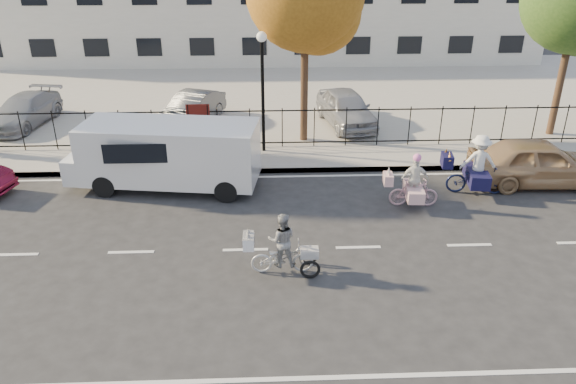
{
  "coord_description": "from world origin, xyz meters",
  "views": [
    {
      "loc": [
        0.61,
        -12.73,
        7.8
      ],
      "look_at": [
        1.17,
        1.2,
        1.1
      ],
      "focal_mm": 35.0,
      "sensor_mm": 36.0,
      "label": 1
    }
  ],
  "objects_px": {
    "bull_bike": "(476,170)",
    "lot_car_a": "(24,111)",
    "lamppost": "(262,71)",
    "gold_sedan": "(539,162)",
    "lot_car_d": "(346,108)",
    "zebra_trike": "(282,250)",
    "white_van": "(167,153)",
    "unicorn_bike": "(413,187)",
    "lot_car_c": "(192,109)"
  },
  "relations": [
    {
      "from": "lot_car_d",
      "to": "gold_sedan",
      "type": "bearing_deg",
      "value": -57.09
    },
    {
      "from": "lamppost",
      "to": "lot_car_a",
      "type": "relative_size",
      "value": 1.03
    },
    {
      "from": "unicorn_bike",
      "to": "bull_bike",
      "type": "distance_m",
      "value": 2.36
    },
    {
      "from": "lot_car_d",
      "to": "zebra_trike",
      "type": "bearing_deg",
      "value": -116.16
    },
    {
      "from": "unicorn_bike",
      "to": "bull_bike",
      "type": "bearing_deg",
      "value": -65.24
    },
    {
      "from": "lamppost",
      "to": "lot_car_a",
      "type": "xyz_separation_m",
      "value": [
        -9.95,
        3.35,
        -2.35
      ]
    },
    {
      "from": "zebra_trike",
      "to": "lamppost",
      "type": "bearing_deg",
      "value": 3.5
    },
    {
      "from": "gold_sedan",
      "to": "unicorn_bike",
      "type": "bearing_deg",
      "value": 109.87
    },
    {
      "from": "unicorn_bike",
      "to": "zebra_trike",
      "type": "bearing_deg",
      "value": 134.33
    },
    {
      "from": "zebra_trike",
      "to": "white_van",
      "type": "height_order",
      "value": "white_van"
    },
    {
      "from": "gold_sedan",
      "to": "zebra_trike",
      "type": "bearing_deg",
      "value": 121.86
    },
    {
      "from": "zebra_trike",
      "to": "lot_car_d",
      "type": "bearing_deg",
      "value": -15.32
    },
    {
      "from": "lamppost",
      "to": "bull_bike",
      "type": "bearing_deg",
      "value": -28.25
    },
    {
      "from": "lamppost",
      "to": "lot_car_a",
      "type": "bearing_deg",
      "value": 161.38
    },
    {
      "from": "bull_bike",
      "to": "lot_car_a",
      "type": "distance_m",
      "value": 18.04
    },
    {
      "from": "lamppost",
      "to": "bull_bike",
      "type": "relative_size",
      "value": 2.03
    },
    {
      "from": "lot_car_a",
      "to": "lot_car_d",
      "type": "distance_m",
      "value": 13.39
    },
    {
      "from": "zebra_trike",
      "to": "white_van",
      "type": "xyz_separation_m",
      "value": [
        -3.51,
        5.1,
        0.57
      ]
    },
    {
      "from": "unicorn_bike",
      "to": "bull_bike",
      "type": "relative_size",
      "value": 0.8
    },
    {
      "from": "unicorn_bike",
      "to": "gold_sedan",
      "type": "relative_size",
      "value": 0.38
    },
    {
      "from": "unicorn_bike",
      "to": "white_van",
      "type": "xyz_separation_m",
      "value": [
        -7.56,
        1.67,
        0.55
      ]
    },
    {
      "from": "lot_car_c",
      "to": "zebra_trike",
      "type": "bearing_deg",
      "value": -51.13
    },
    {
      "from": "lamppost",
      "to": "gold_sedan",
      "type": "xyz_separation_m",
      "value": [
        8.97,
        -3.0,
        -2.34
      ]
    },
    {
      "from": "lamppost",
      "to": "lot_car_a",
      "type": "distance_m",
      "value": 10.76
    },
    {
      "from": "lot_car_d",
      "to": "bull_bike",
      "type": "bearing_deg",
      "value": -73.69
    },
    {
      "from": "lamppost",
      "to": "lot_car_a",
      "type": "height_order",
      "value": "lamppost"
    },
    {
      "from": "white_van",
      "to": "gold_sedan",
      "type": "height_order",
      "value": "white_van"
    },
    {
      "from": "gold_sedan",
      "to": "lot_car_d",
      "type": "xyz_separation_m",
      "value": [
        -5.54,
        5.84,
        0.1
      ]
    },
    {
      "from": "zebra_trike",
      "to": "lot_car_d",
      "type": "relative_size",
      "value": 0.44
    },
    {
      "from": "zebra_trike",
      "to": "white_van",
      "type": "distance_m",
      "value": 6.22
    },
    {
      "from": "bull_bike",
      "to": "lot_car_d",
      "type": "bearing_deg",
      "value": 34.52
    },
    {
      "from": "white_van",
      "to": "gold_sedan",
      "type": "xyz_separation_m",
      "value": [
        12.04,
        -0.25,
        -0.41
      ]
    },
    {
      "from": "unicorn_bike",
      "to": "lot_car_d",
      "type": "height_order",
      "value": "unicorn_bike"
    },
    {
      "from": "unicorn_bike",
      "to": "lot_car_c",
      "type": "height_order",
      "value": "unicorn_bike"
    },
    {
      "from": "lamppost",
      "to": "white_van",
      "type": "height_order",
      "value": "lamppost"
    },
    {
      "from": "white_van",
      "to": "bull_bike",
      "type": "bearing_deg",
      "value": 2.79
    },
    {
      "from": "unicorn_bike",
      "to": "gold_sedan",
      "type": "height_order",
      "value": "unicorn_bike"
    },
    {
      "from": "zebra_trike",
      "to": "gold_sedan",
      "type": "xyz_separation_m",
      "value": [
        8.53,
        4.86,
        0.15
      ]
    },
    {
      "from": "unicorn_bike",
      "to": "lot_car_c",
      "type": "distance_m",
      "value": 10.73
    },
    {
      "from": "bull_bike",
      "to": "lot_car_a",
      "type": "relative_size",
      "value": 0.51
    },
    {
      "from": "unicorn_bike",
      "to": "white_van",
      "type": "relative_size",
      "value": 0.27
    },
    {
      "from": "gold_sedan",
      "to": "lot_car_a",
      "type": "height_order",
      "value": "gold_sedan"
    },
    {
      "from": "unicorn_bike",
      "to": "lot_car_d",
      "type": "xyz_separation_m",
      "value": [
        -1.06,
        7.27,
        0.24
      ]
    },
    {
      "from": "gold_sedan",
      "to": "lot_car_c",
      "type": "height_order",
      "value": "gold_sedan"
    },
    {
      "from": "lot_car_c",
      "to": "white_van",
      "type": "bearing_deg",
      "value": -69.06
    },
    {
      "from": "bull_bike",
      "to": "lot_car_d",
      "type": "xyz_separation_m",
      "value": [
        -3.26,
        6.44,
        0.09
      ]
    },
    {
      "from": "zebra_trike",
      "to": "lot_car_d",
      "type": "xyz_separation_m",
      "value": [
        2.99,
        10.7,
        0.25
      ]
    },
    {
      "from": "lot_car_c",
      "to": "lot_car_d",
      "type": "height_order",
      "value": "lot_car_d"
    },
    {
      "from": "bull_bike",
      "to": "gold_sedan",
      "type": "distance_m",
      "value": 2.35
    },
    {
      "from": "lamppost",
      "to": "lot_car_d",
      "type": "height_order",
      "value": "lamppost"
    }
  ]
}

